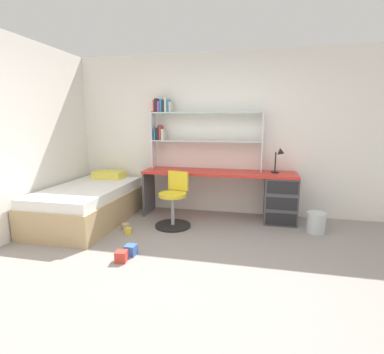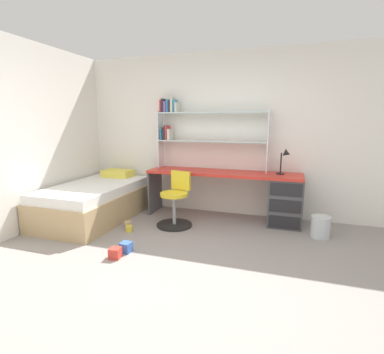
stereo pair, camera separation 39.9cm
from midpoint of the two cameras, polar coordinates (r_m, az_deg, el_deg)
name	(u,v)px [view 2 (the right image)]	position (r m, az deg, el deg)	size (l,w,h in m)	color
ground_plane	(176,283)	(2.99, 0.86, -19.95)	(5.91, 5.65, 0.02)	gray
room_shell	(125,137)	(4.16, -10.20, 7.61)	(5.91, 5.65, 2.60)	white
desk	(265,195)	(4.60, 16.41, -3.32)	(2.37, 0.56, 0.75)	red
bookshelf_hutch	(196,126)	(4.80, 3.20, 9.76)	(1.79, 0.22, 1.15)	silver
desk_lamp	(285,158)	(4.54, 20.10, 3.55)	(0.20, 0.16, 0.38)	black
swivel_chair	(175,205)	(4.32, -0.61, -5.42)	(0.52, 0.52, 0.79)	black
bed_platform	(96,201)	(4.84, -15.98, -4.54)	(1.06, 1.86, 0.67)	tan
waste_bin	(320,227)	(4.36, 26.11, -8.72)	(0.25, 0.25, 0.29)	silver
toy_block_red_0	(115,253)	(3.47, -11.43, -14.32)	(0.12, 0.12, 0.12)	red
toy_block_blue_1	(126,247)	(3.59, -9.53, -13.35)	(0.12, 0.12, 0.12)	#3860B7
toy_block_yellow_2	(129,229)	(4.21, -9.39, -9.91)	(0.08, 0.08, 0.08)	gold
toy_block_natural_3	(128,224)	(4.39, -9.83, -9.04)	(0.09, 0.09, 0.09)	tan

